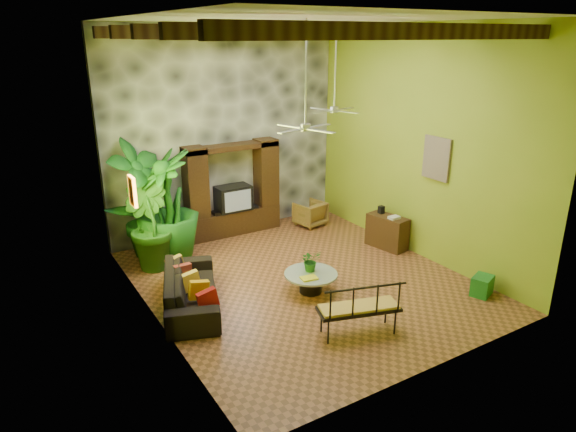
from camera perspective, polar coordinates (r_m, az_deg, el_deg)
ground at (r=10.58m, az=1.47°, el=-7.10°), size 7.00×7.00×0.00m
ceiling at (r=9.47m, az=1.74°, el=21.08°), size 6.00×7.00×0.02m
back_wall at (r=12.74m, az=-7.11°, el=9.23°), size 6.00×0.02×5.00m
left_wall at (r=8.52m, az=-15.63°, el=3.55°), size 0.02×7.00×5.00m
right_wall at (r=11.60m, az=14.25°, el=7.78°), size 0.02×7.00×5.00m
stone_accent_wall at (r=12.69m, az=-6.99°, el=9.19°), size 5.98×0.10×4.98m
ceiling_beams at (r=9.47m, az=1.73°, el=19.75°), size 5.95×5.36×0.22m
entertainment_center at (r=12.78m, az=-6.14°, el=2.21°), size 2.40×0.55×2.30m
ceiling_fan_front at (r=9.12m, az=1.96°, el=11.07°), size 1.28×1.28×1.86m
ceiling_fan_back at (r=11.44m, az=5.18°, el=12.71°), size 1.28×1.28×1.86m
wall_art_mask at (r=9.57m, az=-16.89°, el=2.65°), size 0.06×0.32×0.55m
wall_art_painting at (r=11.21m, az=16.19°, el=6.16°), size 0.06×0.70×0.90m
sofa at (r=9.65m, az=-10.74°, el=-7.97°), size 1.66×2.52×0.69m
wicker_armchair at (r=13.43m, az=2.47°, el=0.27°), size 0.81×0.82×0.64m
tall_plant_a at (r=11.67m, az=-16.04°, el=1.76°), size 1.69×1.53×2.67m
tall_plant_b at (r=11.16m, az=-15.31°, el=-0.91°), size 1.22×1.33×1.95m
tall_plant_c at (r=11.47m, az=-13.26°, el=1.11°), size 1.37×1.37×2.44m
coffee_table at (r=10.01m, az=2.54°, el=-7.10°), size 1.03×1.03×0.40m
centerpiece_plant at (r=9.97m, az=2.54°, el=-4.97°), size 0.42×0.38×0.43m
yellow_tray at (r=9.72m, az=2.35°, el=-6.91°), size 0.33×0.26×0.03m
iron_bench at (r=8.60m, az=8.21°, el=-9.86°), size 1.45×0.89×0.57m
side_console at (r=12.22m, az=10.95°, el=-1.74°), size 0.61×1.03×0.77m
green_bin at (r=10.61m, az=20.76°, el=-7.25°), size 0.52×0.46×0.38m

